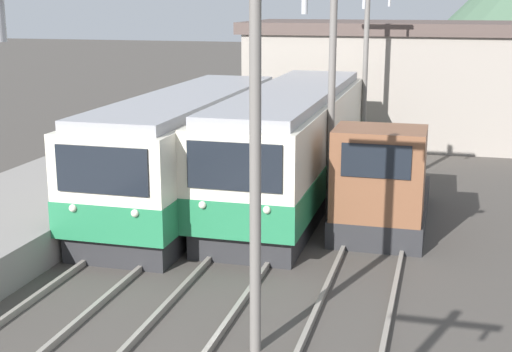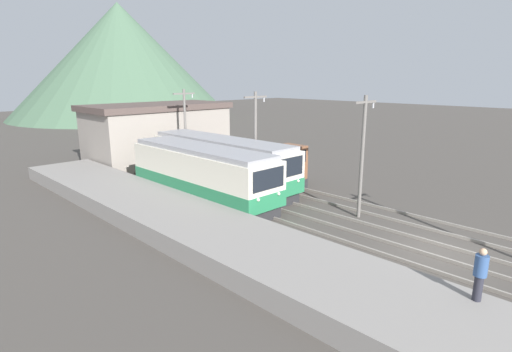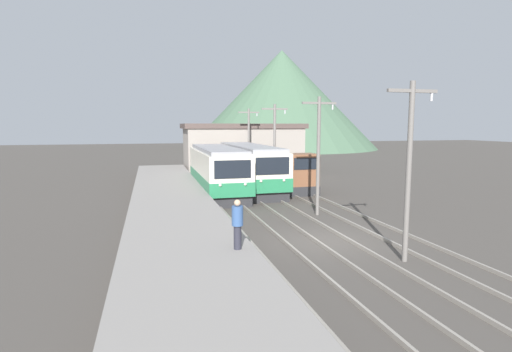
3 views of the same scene
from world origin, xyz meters
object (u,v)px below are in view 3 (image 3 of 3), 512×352
object	(u,v)px
commuter_train_center	(249,169)
shunting_locomotive	(293,176)
catenary_mast_near	(409,165)
commuter_train_left	(217,172)
catenary_mast_distant	(249,141)
catenary_mast_mid	(318,151)
catenary_mast_far	(275,144)
person_on_platform	(237,222)

from	to	relation	value
commuter_train_center	shunting_locomotive	distance (m)	3.51
catenary_mast_near	commuter_train_center	bearing A→B (deg)	94.80
commuter_train_left	catenary_mast_distant	size ratio (longest dim) A/B	1.72
commuter_train_left	catenary_mast_mid	distance (m)	9.64
catenary_mast_near	catenary_mast_distant	size ratio (longest dim) A/B	1.00
catenary_mast_near	catenary_mast_far	xyz separation A→B (m)	(0.00, 16.11, 0.00)
commuter_train_center	commuter_train_left	bearing A→B (deg)	-151.44
catenary_mast_near	commuter_train_left	bearing A→B (deg)	104.68
shunting_locomotive	commuter_train_left	bearing A→B (deg)	177.63
catenary_mast_distant	catenary_mast_mid	bearing A→B (deg)	-90.00
commuter_train_center	catenary_mast_far	distance (m)	3.11
commuter_train_left	shunting_locomotive	bearing A→B (deg)	-2.37
catenary_mast_distant	commuter_train_left	bearing A→B (deg)	-119.17
catenary_mast_near	catenary_mast_distant	bearing A→B (deg)	90.00
catenary_mast_mid	shunting_locomotive	bearing A→B (deg)	79.63
commuter_train_left	catenary_mast_near	bearing A→B (deg)	-75.32
person_on_platform	catenary_mast_near	bearing A→B (deg)	-2.19
catenary_mast_near	catenary_mast_far	world-z (taller)	same
commuter_train_center	person_on_platform	xyz separation A→B (m)	(-4.82, -17.73, 0.19)
commuter_train_center	catenary_mast_near	size ratio (longest dim) A/B	1.89
catenary_mast_mid	catenary_mast_far	size ratio (longest dim) A/B	1.00
catenary_mast_far	person_on_platform	bearing A→B (deg)	-111.73
catenary_mast_far	shunting_locomotive	bearing A→B (deg)	3.73
catenary_mast_near	catenary_mast_distant	xyz separation A→B (m)	(0.00, 24.16, 0.00)
commuter_train_left	catenary_mast_distant	distance (m)	9.06
commuter_train_center	catenary_mast_far	world-z (taller)	catenary_mast_far
person_on_platform	catenary_mast_distant	bearing A→B (deg)	75.19
catenary_mast_far	catenary_mast_near	bearing A→B (deg)	-90.00
commuter_train_left	shunting_locomotive	distance (m)	5.82
commuter_train_left	catenary_mast_far	xyz separation A→B (m)	(4.31, -0.34, 2.00)
catenary_mast_near	catenary_mast_far	distance (m)	16.11
commuter_train_center	shunting_locomotive	xyz separation A→B (m)	(3.00, -1.76, -0.43)
catenary_mast_mid	commuter_train_left	bearing A→B (deg)	117.18
catenary_mast_mid	catenary_mast_distant	xyz separation A→B (m)	(0.00, 16.11, 0.00)
commuter_train_left	catenary_mast_far	world-z (taller)	catenary_mast_far
commuter_train_center	catenary_mast_mid	bearing A→B (deg)	-81.35
catenary_mast_near	catenary_mast_mid	xyz separation A→B (m)	(0.00, 8.05, 0.00)
person_on_platform	commuter_train_left	bearing A→B (deg)	82.90
commuter_train_center	person_on_platform	bearing A→B (deg)	-105.20
commuter_train_center	catenary_mast_far	xyz separation A→B (m)	(1.51, -1.86, 1.98)
shunting_locomotive	catenary_mast_mid	bearing A→B (deg)	-100.37
commuter_train_left	person_on_platform	xyz separation A→B (m)	(-2.02, -16.20, 0.21)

